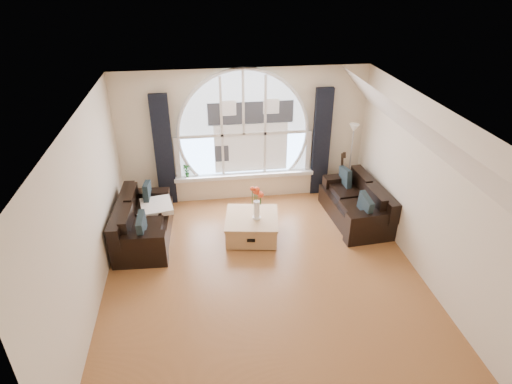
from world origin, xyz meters
The scene contains 21 objects.
ground centered at (0.00, 0.00, 0.00)m, with size 5.00×5.50×0.01m, color brown.
ceiling centered at (0.00, 0.00, 2.70)m, with size 5.00×5.50×0.01m, color silver.
wall_back centered at (0.00, 2.75, 1.35)m, with size 5.00×0.01×2.70m, color beige.
wall_front centered at (0.00, -2.75, 1.35)m, with size 5.00×0.01×2.70m, color beige.
wall_left centered at (-2.50, 0.00, 1.35)m, with size 0.01×5.50×2.70m, color beige.
wall_right centered at (2.50, 0.00, 1.35)m, with size 0.01×5.50×2.70m, color beige.
attic_slope centered at (2.20, 0.00, 2.35)m, with size 0.92×5.50×0.72m, color silver.
arched_window centered at (0.00, 2.72, 1.62)m, with size 2.60×0.06×2.15m, color silver.
window_sill centered at (0.00, 2.65, 0.51)m, with size 2.90×0.22×0.08m, color white.
window_frame centered at (0.00, 2.69, 1.62)m, with size 2.76×0.08×2.15m, color white.
neighbor_house centered at (0.15, 2.71, 1.50)m, with size 1.70×0.02×1.50m, color silver.
curtain_left centered at (-1.60, 2.63, 1.15)m, with size 0.35×0.12×2.30m, color black.
curtain_right centered at (1.60, 2.63, 1.15)m, with size 0.35×0.12×2.30m, color black.
sofa_left centered at (-1.97, 1.31, 0.40)m, with size 0.87×1.74×0.77m, color black.
sofa_right centered at (2.01, 1.44, 0.40)m, with size 0.86×1.72×0.76m, color black.
coffee_chest centered at (-0.05, 1.13, 0.23)m, with size 0.93×0.93×0.46m, color tan.
throw_blanket centered at (-1.75, 1.61, 0.50)m, with size 0.55×0.55×0.10m, color silver.
vase_flowers centered at (0.04, 1.08, 0.81)m, with size 0.24×0.24×0.70m, color white.
floor_lamp centered at (2.19, 2.42, 0.80)m, with size 0.24×0.24×1.60m, color #B2B2B2.
guitar centered at (2.00, 2.40, 0.53)m, with size 0.36×0.24×1.06m, color #975E24.
potted_plant centered at (-1.19, 2.65, 0.70)m, with size 0.15×0.10×0.29m, color #1E6023.
Camera 1 is at (-0.87, -5.36, 4.51)m, focal length 30.15 mm.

